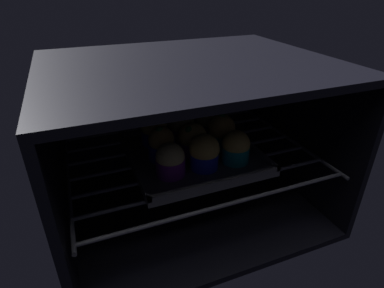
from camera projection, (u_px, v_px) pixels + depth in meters
The scene contains 12 objects.
oven_cavity at pixel (184, 135), 75.02cm from camera, with size 59.00×47.00×37.00cm.
oven_rack at pixel (190, 156), 73.17cm from camera, with size 54.80×42.00×0.80cm.
baking_tray at pixel (192, 154), 71.62cm from camera, with size 28.02×28.02×2.20cm.
muffin_row0_col0 at pixel (170, 160), 62.06cm from camera, with size 5.93×5.93×6.96cm.
muffin_row0_col1 at pixel (204, 152), 64.13cm from camera, with size 6.29×6.29×7.62cm.
muffin_row0_col2 at pixel (236, 148), 66.53cm from camera, with size 5.98×5.98×7.15cm.
muffin_row1_col0 at pixel (162, 144), 67.45cm from camera, with size 5.93×5.93×7.84cm.
muffin_row1_col1 at pixel (191, 140), 69.37cm from camera, with size 6.31×6.31×7.41cm.
muffin_row1_col2 at pixel (221, 131), 72.05cm from camera, with size 6.33×6.33×8.39cm.
muffin_row2_col0 at pixel (154, 129), 73.37cm from camera, with size 6.24×6.24×8.04cm.
muffin_row2_col1 at pixel (182, 126), 75.31cm from camera, with size 6.32×6.32×7.90cm.
muffin_row2_col2 at pixel (208, 120), 77.57cm from camera, with size 6.48×6.48×7.98cm.
Camera 1 is at (-22.97, -36.78, 50.73)cm, focal length 29.30 mm.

